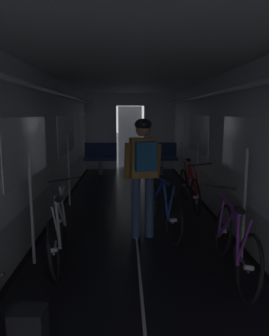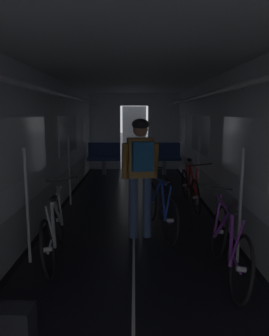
{
  "view_description": "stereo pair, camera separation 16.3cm",
  "coord_description": "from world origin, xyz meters",
  "px_view_note": "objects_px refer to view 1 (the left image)",
  "views": [
    {
      "loc": [
        -0.15,
        -1.7,
        1.79
      ],
      "look_at": [
        0.0,
        3.97,
        0.86
      ],
      "focal_mm": 35.3,
      "sensor_mm": 36.0,
      "label": 1
    },
    {
      "loc": [
        0.01,
        -1.7,
        1.79
      ],
      "look_at": [
        0.0,
        3.97,
        0.86
      ],
      "focal_mm": 35.3,
      "sensor_mm": 36.0,
      "label": 2
    }
  ],
  "objects_px": {
    "bench_seat_far_left": "(101,156)",
    "bicycle_blue_in_aisle": "(162,207)",
    "bicycle_purple": "(234,243)",
    "bicycle_red": "(190,188)",
    "bicycle_silver": "(58,230)",
    "bench_seat_far_right": "(161,155)",
    "person_cyclist_aisle": "(143,165)",
    "backpack_on_floor": "(29,330)"
  },
  "relations": [
    {
      "from": "bicycle_blue_in_aisle",
      "to": "bench_seat_far_right",
      "type": "bearing_deg",
      "value": 84.14
    },
    {
      "from": "bicycle_purple",
      "to": "backpack_on_floor",
      "type": "distance_m",
      "value": 2.27
    },
    {
      "from": "bicycle_blue_in_aisle",
      "to": "backpack_on_floor",
      "type": "height_order",
      "value": "bicycle_blue_in_aisle"
    },
    {
      "from": "bicycle_purple",
      "to": "bench_seat_far_right",
      "type": "bearing_deg",
      "value": 91.33
    },
    {
      "from": "bench_seat_far_right",
      "to": "bicycle_blue_in_aisle",
      "type": "distance_m",
      "value": 4.92
    },
    {
      "from": "bicycle_silver",
      "to": "bicycle_red",
      "type": "relative_size",
      "value": 1.0
    },
    {
      "from": "bench_seat_far_right",
      "to": "backpack_on_floor",
      "type": "bearing_deg",
      "value": -103.52
    },
    {
      "from": "bench_seat_far_left",
      "to": "bicycle_silver",
      "type": "relative_size",
      "value": 0.58
    },
    {
      "from": "bicycle_silver",
      "to": "backpack_on_floor",
      "type": "xyz_separation_m",
      "value": [
        0.09,
        -1.6,
        -0.21
      ]
    },
    {
      "from": "bicycle_silver",
      "to": "person_cyclist_aisle",
      "type": "xyz_separation_m",
      "value": [
        1.08,
        0.72,
        0.69
      ]
    },
    {
      "from": "bench_seat_far_left",
      "to": "person_cyclist_aisle",
      "type": "relative_size",
      "value": 0.57
    },
    {
      "from": "bench_seat_far_left",
      "to": "backpack_on_floor",
      "type": "bearing_deg",
      "value": -89.98
    },
    {
      "from": "bench_seat_far_right",
      "to": "person_cyclist_aisle",
      "type": "relative_size",
      "value": 0.57
    },
    {
      "from": "bicycle_silver",
      "to": "bicycle_red",
      "type": "bearing_deg",
      "value": 47.8
    },
    {
      "from": "bicycle_silver",
      "to": "bicycle_purple",
      "type": "distance_m",
      "value": 2.08
    },
    {
      "from": "bench_seat_far_right",
      "to": "bicycle_silver",
      "type": "xyz_separation_m",
      "value": [
        -1.89,
        -5.87,
        -0.19
      ]
    },
    {
      "from": "bicycle_red",
      "to": "bicycle_blue_in_aisle",
      "type": "bearing_deg",
      "value": -117.7
    },
    {
      "from": "bench_seat_far_right",
      "to": "backpack_on_floor",
      "type": "relative_size",
      "value": 2.89
    },
    {
      "from": "bicycle_purple",
      "to": "bicycle_silver",
      "type": "bearing_deg",
      "value": 167.3
    },
    {
      "from": "bicycle_silver",
      "to": "bicycle_purple",
      "type": "xyz_separation_m",
      "value": [
        2.03,
        -0.46,
        -0.0
      ]
    },
    {
      "from": "bench_seat_far_right",
      "to": "bicycle_purple",
      "type": "height_order",
      "value": "bicycle_purple"
    },
    {
      "from": "bicycle_silver",
      "to": "bicycle_blue_in_aisle",
      "type": "xyz_separation_m",
      "value": [
        1.38,
        0.98,
        0.0
      ]
    },
    {
      "from": "backpack_on_floor",
      "to": "bicycle_purple",
      "type": "bearing_deg",
      "value": 30.46
    },
    {
      "from": "bicycle_red",
      "to": "backpack_on_floor",
      "type": "relative_size",
      "value": 4.98
    },
    {
      "from": "bicycle_purple",
      "to": "bicycle_blue_in_aisle",
      "type": "relative_size",
      "value": 1.02
    },
    {
      "from": "bench_seat_far_left",
      "to": "bicycle_blue_in_aisle",
      "type": "relative_size",
      "value": 0.59
    },
    {
      "from": "bicycle_silver",
      "to": "bicycle_blue_in_aisle",
      "type": "height_order",
      "value": "bicycle_silver"
    },
    {
      "from": "bench_seat_far_left",
      "to": "bench_seat_far_right",
      "type": "relative_size",
      "value": 1.0
    },
    {
      "from": "bicycle_purple",
      "to": "bicycle_red",
      "type": "height_order",
      "value": "bicycle_purple"
    },
    {
      "from": "bench_seat_far_right",
      "to": "bicycle_silver",
      "type": "relative_size",
      "value": 0.58
    },
    {
      "from": "bicycle_purple",
      "to": "bicycle_red",
      "type": "relative_size",
      "value": 1.0
    },
    {
      "from": "bicycle_red",
      "to": "backpack_on_floor",
      "type": "bearing_deg",
      "value": -117.01
    },
    {
      "from": "bicycle_red",
      "to": "bicycle_blue_in_aisle",
      "type": "relative_size",
      "value": 1.02
    },
    {
      "from": "bicycle_red",
      "to": "bicycle_blue_in_aisle",
      "type": "xyz_separation_m",
      "value": [
        -0.69,
        -1.31,
        0.0
      ]
    },
    {
      "from": "bicycle_silver",
      "to": "bicycle_blue_in_aisle",
      "type": "relative_size",
      "value": 1.02
    },
    {
      "from": "person_cyclist_aisle",
      "to": "bicycle_blue_in_aisle",
      "type": "bearing_deg",
      "value": 41.13
    },
    {
      "from": "bicycle_red",
      "to": "bicycle_purple",
      "type": "bearing_deg",
      "value": -90.76
    },
    {
      "from": "bicycle_silver",
      "to": "person_cyclist_aisle",
      "type": "relative_size",
      "value": 0.98
    },
    {
      "from": "bench_seat_far_left",
      "to": "backpack_on_floor",
      "type": "relative_size",
      "value": 2.89
    },
    {
      "from": "bicycle_silver",
      "to": "bench_seat_far_left",
      "type": "bearing_deg",
      "value": 89.16
    },
    {
      "from": "bicycle_silver",
      "to": "person_cyclist_aisle",
      "type": "distance_m",
      "value": 1.47
    },
    {
      "from": "bicycle_silver",
      "to": "bicycle_red",
      "type": "distance_m",
      "value": 3.08
    }
  ]
}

